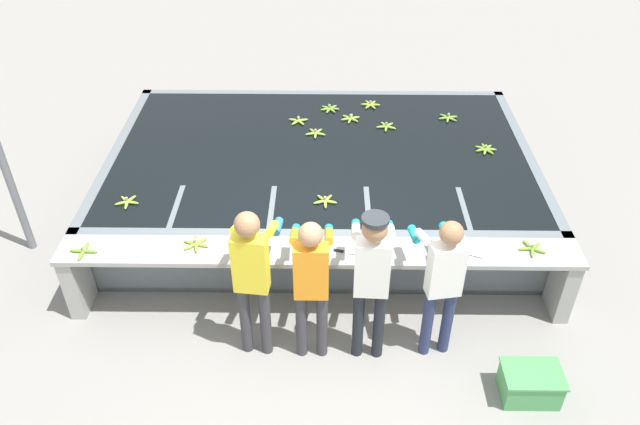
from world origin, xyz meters
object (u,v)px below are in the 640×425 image
Objects in this scene: banana_bunch_floating_0 at (127,202)px; knife_0 at (460,252)px; banana_bunch_ledge_1 at (532,248)px; banana_bunch_floating_7 at (315,133)px; banana_bunch_ledge_2 at (196,244)px; banana_bunch_floating_4 at (330,109)px; worker_1 at (311,278)px; crate at (530,384)px; banana_bunch_floating_6 at (386,126)px; banana_bunch_floating_9 at (350,118)px; worker_3 at (443,277)px; banana_bunch_floating_1 at (298,121)px; banana_bunch_floating_5 at (485,149)px; worker_2 at (372,273)px; banana_bunch_floating_2 at (325,201)px; knife_1 at (346,252)px; banana_bunch_ledge_0 at (84,251)px; banana_bunch_floating_8 at (370,105)px; worker_0 at (252,271)px; banana_bunch_floating_3 at (448,118)px.

banana_bunch_floating_0 reaches higher than knife_0.
banana_bunch_floating_7 is at bearing 133.73° from banana_bunch_ledge_1.
banana_bunch_floating_0 is at bearing 140.89° from banana_bunch_ledge_2.
banana_bunch_floating_7 is at bearing -105.11° from banana_bunch_floating_4.
crate is at bearing -14.60° from worker_1.
banana_bunch_floating_4 and banana_bunch_floating_6 have the same top height.
banana_bunch_ledge_2 reaches higher than banana_bunch_floating_9.
knife_0 is at bearing 62.95° from worker_3.
banana_bunch_floating_1 is 2.50m from banana_bunch_floating_5.
worker_2 is 1.06× the size of worker_3.
banana_bunch_floating_2 is 0.80× the size of knife_1.
banana_bunch_ledge_2 is at bearing -149.59° from banana_bunch_floating_2.
worker_2 is 3.02m from banana_bunch_floating_7.
knife_0 is at bearing 0.94° from knife_1.
banana_bunch_floating_1 is at bearing 53.48° from banana_bunch_ledge_0.
banana_bunch_floating_8 reaches higher than knife_0.
worker_1 is 3.28m from banana_bunch_floating_6.
worker_3 is 5.84× the size of banana_bunch_floating_7.
banana_bunch_floating_2 and banana_bunch_floating_4 have the same top height.
banana_bunch_floating_6 is at bearing 64.79° from banana_bunch_floating_2.
banana_bunch_floating_5 is 1.86m from banana_bunch_floating_9.
banana_bunch_floating_1 and banana_bunch_floating_5 have the same top height.
banana_bunch_ledge_1 is at bearing 29.76° from worker_3.
banana_bunch_floating_2 is 1.00× the size of banana_bunch_floating_7.
banana_bunch_floating_2 is 2.25m from banana_bunch_ledge_1.
banana_bunch_floating_4 is at bearing 87.28° from worker_1.
banana_bunch_ledge_0 is at bearing -173.36° from banana_bunch_ledge_2.
banana_bunch_floating_0 and banana_bunch_floating_1 have the same top height.
banana_bunch_floating_1 is 1.00× the size of banana_bunch_floating_7.
worker_0 is 2.97m from banana_bunch_floating_7.
worker_0 is at bearing -115.56° from banana_bunch_floating_2.
banana_bunch_ledge_1 and banana_bunch_ledge_2 have the same top height.
worker_3 is 3.56m from banana_bunch_ledge_0.
worker_2 is 6.21× the size of banana_bunch_floating_0.
banana_bunch_floating_1 is at bearing -174.07° from banana_bunch_floating_9.
banana_bunch_floating_4 is (0.05, 2.23, -0.00)m from banana_bunch_floating_2.
banana_bunch_floating_3 is (1.79, 3.40, -0.14)m from worker_1.
banana_bunch_floating_4 reaches higher than knife_1.
banana_bunch_floating_7 is at bearing 100.85° from worker_2.
banana_bunch_floating_6 is (-0.29, 3.09, -0.13)m from worker_3.
banana_bunch_floating_2 is at bearing -105.02° from banana_bunch_floating_8.
banana_bunch_floating_1 is at bearing 172.99° from banana_bunch_floating_6.
banana_bunch_ledge_2 is 0.81× the size of knife_1.
banana_bunch_floating_7 is 0.50× the size of crate.
worker_0 reaches higher than knife_1.
banana_bunch_ledge_1 is at bearing 1.98° from knife_1.
banana_bunch_floating_1 and banana_bunch_floating_2 have the same top height.
banana_bunch_floating_3 is at bearing 62.80° from knife_1.
banana_bunch_floating_3 is at bearing 80.25° from worker_3.
worker_0 is at bearing -43.80° from banana_bunch_ledge_2.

